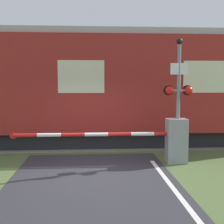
% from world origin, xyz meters
% --- Properties ---
extents(ground_plane, '(80.00, 80.00, 0.00)m').
position_xyz_m(ground_plane, '(0.00, 0.00, 0.00)').
color(ground_plane, '#4C6033').
extents(track_bed, '(36.00, 3.20, 0.13)m').
position_xyz_m(track_bed, '(0.00, 3.99, 0.02)').
color(track_bed, slate).
rests_on(track_bed, ground_plane).
extents(train, '(15.76, 2.95, 4.31)m').
position_xyz_m(train, '(-0.36, 3.99, 2.20)').
color(train, black).
rests_on(train, ground_plane).
extents(crossing_barrier, '(5.17, 0.44, 1.33)m').
position_xyz_m(crossing_barrier, '(2.16, 0.82, 0.70)').
color(crossing_barrier, gray).
rests_on(crossing_barrier, ground_plane).
extents(signal_post, '(0.87, 0.26, 3.69)m').
position_xyz_m(signal_post, '(2.55, 0.87, 2.10)').
color(signal_post, gray).
rests_on(signal_post, ground_plane).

